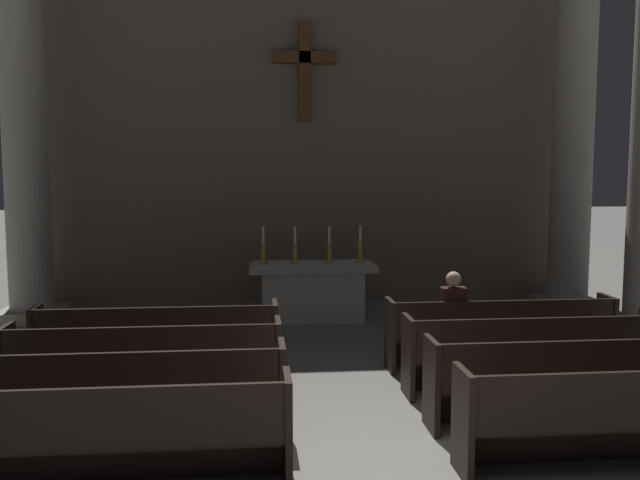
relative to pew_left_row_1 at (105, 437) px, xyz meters
The scene contains 18 objects.
ground_plane 2.30m from the pew_left_row_1, ahead, with size 80.00×80.00×0.00m, color slate.
pew_left_row_1 is the anchor object (origin of this frame).
pew_left_row_2 1.05m from the pew_left_row_1, 90.00° to the left, with size 3.05×0.50×0.95m.
pew_left_row_3 2.09m from the pew_left_row_1, 90.00° to the left, with size 3.05×0.50×0.95m.
pew_left_row_4 3.14m from the pew_left_row_1, 90.00° to the left, with size 3.05×0.50×0.95m.
pew_right_row_1 4.50m from the pew_left_row_1, ahead, with size 3.05×0.50×0.95m.
pew_right_row_2 4.62m from the pew_left_row_1, 13.08° to the left, with size 3.05×0.50×0.95m.
pew_right_row_3 4.97m from the pew_left_row_1, 24.93° to the left, with size 3.05×0.50×0.95m.
pew_right_row_4 5.49m from the pew_left_row_1, 34.89° to the left, with size 3.05×0.50×0.95m.
column_left_third 7.96m from the pew_left_row_1, 111.40° to the left, with size 1.13×1.13×7.50m.
column_right_third 10.38m from the pew_left_row_1, 43.48° to the left, with size 1.13×1.13×7.50m.
altar 6.69m from the pew_left_row_1, 70.34° to the left, with size 2.20×0.90×1.01m.
candlestick_outer_left 6.50m from the pew_left_row_1, 77.46° to the left, with size 0.16×0.16×0.65m.
candlestick_inner_left 6.64m from the pew_left_row_1, 72.80° to the left, with size 0.16×0.16×0.65m.
candlestick_inner_right 6.84m from the pew_left_row_1, 67.96° to the left, with size 0.16×0.16×0.65m.
candlestick_outer_right 7.06m from the pew_left_row_1, 63.80° to the left, with size 0.16×0.16×0.65m.
apse_with_cross 9.19m from the pew_left_row_1, 74.54° to the left, with size 11.03×0.48×8.18m.
lone_worshipper 4.98m from the pew_left_row_1, 39.68° to the left, with size 0.32×0.43×1.32m.
Camera 1 is at (-1.04, -5.61, 2.67)m, focal length 38.59 mm.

